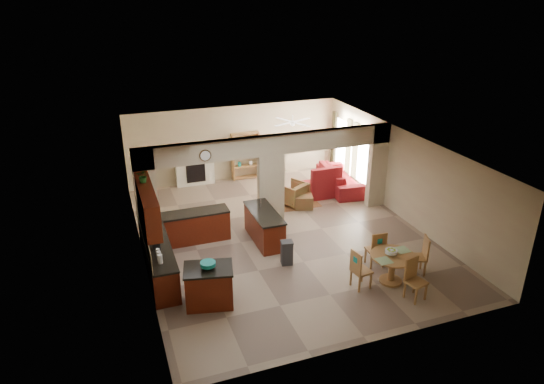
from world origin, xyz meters
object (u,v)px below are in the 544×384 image
object	(u,v)px
kitchen_island	(209,286)
armchair	(293,193)
dining_table	(392,264)
sofa	(340,178)

from	to	relation	value
kitchen_island	armchair	size ratio (longest dim) A/B	1.49
kitchen_island	armchair	world-z (taller)	kitchen_island
dining_table	armchair	distance (m)	5.23
dining_table	armchair	world-z (taller)	armchair
dining_table	sofa	xyz separation A→B (m)	(1.63, 5.92, -0.12)
kitchen_island	sofa	bearing A→B (deg)	53.45
dining_table	sofa	world-z (taller)	sofa
kitchen_island	dining_table	bearing A→B (deg)	4.24
armchair	dining_table	bearing A→B (deg)	67.85
sofa	armchair	xyz separation A→B (m)	(-2.15, -0.71, -0.00)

